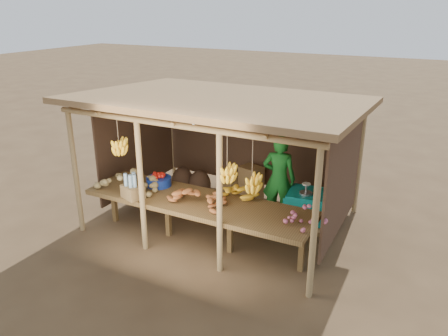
% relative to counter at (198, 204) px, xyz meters
% --- Properties ---
extents(ground, '(60.00, 60.00, 0.00)m').
position_rel_counter_xyz_m(ground, '(-0.00, 0.95, -0.74)').
color(ground, brown).
rests_on(ground, ground).
extents(stall_structure, '(4.70, 3.50, 2.43)m').
position_rel_counter_xyz_m(stall_structure, '(0.01, 0.85, 1.17)').
color(stall_structure, '#A08152').
rests_on(stall_structure, ground).
extents(counter, '(3.90, 1.05, 0.80)m').
position_rel_counter_xyz_m(counter, '(0.00, 0.00, 0.00)').
color(counter, brown).
rests_on(counter, ground).
extents(potato_heap, '(1.26, 0.99, 0.37)m').
position_rel_counter_xyz_m(potato_heap, '(-1.26, -0.12, 0.25)').
color(potato_heap, olive).
rests_on(potato_heap, counter).
extents(sweet_potato_heap, '(0.99, 0.65, 0.36)m').
position_rel_counter_xyz_m(sweet_potato_heap, '(0.04, -0.09, 0.24)').
color(sweet_potato_heap, '#B1612D').
rests_on(sweet_potato_heap, counter).
extents(onion_heap, '(0.80, 0.60, 0.35)m').
position_rel_counter_xyz_m(onion_heap, '(1.87, -0.10, 0.24)').
color(onion_heap, '#C25E76').
rests_on(onion_heap, counter).
extents(banana_pile, '(0.71, 0.56, 0.35)m').
position_rel_counter_xyz_m(banana_pile, '(0.59, 0.42, 0.24)').
color(banana_pile, yellow).
rests_on(banana_pile, counter).
extents(tomato_basin, '(0.44, 0.44, 0.23)m').
position_rel_counter_xyz_m(tomato_basin, '(-0.93, 0.23, 0.16)').
color(tomato_basin, navy).
rests_on(tomato_basin, counter).
extents(bottle_box, '(0.42, 0.37, 0.43)m').
position_rel_counter_xyz_m(bottle_box, '(-1.01, -0.40, 0.23)').
color(bottle_box, olive).
rests_on(bottle_box, counter).
extents(vendor, '(0.66, 0.49, 1.67)m').
position_rel_counter_xyz_m(vendor, '(0.88, 1.43, 0.09)').
color(vendor, '#1B7C27').
rests_on(vendor, ground).
extents(tarp_crate, '(0.82, 0.73, 0.90)m').
position_rel_counter_xyz_m(tarp_crate, '(1.49, 1.40, -0.37)').
color(tarp_crate, brown).
rests_on(tarp_crate, ground).
extents(carton_stack, '(0.99, 0.47, 0.69)m').
position_rel_counter_xyz_m(carton_stack, '(-0.11, 2.09, -0.44)').
color(carton_stack, olive).
rests_on(carton_stack, ground).
extents(burlap_sacks, '(0.91, 0.47, 0.64)m').
position_rel_counter_xyz_m(burlap_sacks, '(-1.21, 1.77, -0.46)').
color(burlap_sacks, '#4D3524').
rests_on(burlap_sacks, ground).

